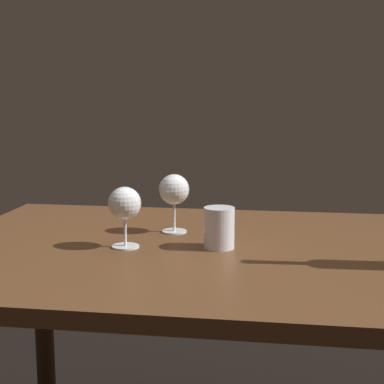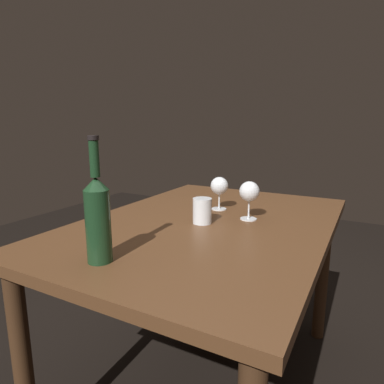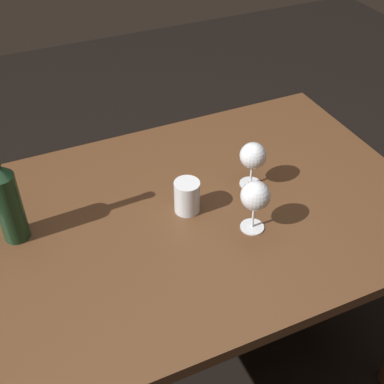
{
  "view_description": "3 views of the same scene",
  "coord_description": "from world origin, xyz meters",
  "px_view_note": "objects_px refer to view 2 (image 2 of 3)",
  "views": [
    {
      "loc": [
        -0.17,
        1.36,
        1.11
      ],
      "look_at": [
        0.04,
        -0.03,
        0.87
      ],
      "focal_mm": 54.93,
      "sensor_mm": 36.0,
      "label": 1
    },
    {
      "loc": [
        -1.15,
        -0.55,
        1.12
      ],
      "look_at": [
        0.01,
        0.08,
        0.85
      ],
      "focal_mm": 31.35,
      "sensor_mm": 36.0,
      "label": 2
    },
    {
      "loc": [
        -0.47,
        -0.98,
        1.71
      ],
      "look_at": [
        -0.03,
        -0.0,
        0.81
      ],
      "focal_mm": 47.35,
      "sensor_mm": 36.0,
      "label": 3
    }
  ],
  "objects_px": {
    "wine_glass_right": "(249,192)",
    "water_tumbler": "(202,212)",
    "wine_glass_left": "(219,187)",
    "wine_bottle": "(98,216)"
  },
  "relations": [
    {
      "from": "wine_glass_right",
      "to": "water_tumbler",
      "type": "distance_m",
      "value": 0.21
    },
    {
      "from": "wine_glass_left",
      "to": "wine_glass_right",
      "type": "height_order",
      "value": "wine_glass_right"
    },
    {
      "from": "wine_glass_left",
      "to": "wine_glass_right",
      "type": "distance_m",
      "value": 0.19
    },
    {
      "from": "wine_glass_left",
      "to": "wine_bottle",
      "type": "bearing_deg",
      "value": 174.8
    },
    {
      "from": "wine_bottle",
      "to": "water_tumbler",
      "type": "distance_m",
      "value": 0.48
    },
    {
      "from": "wine_glass_left",
      "to": "wine_bottle",
      "type": "relative_size",
      "value": 0.42
    },
    {
      "from": "wine_glass_left",
      "to": "wine_glass_right",
      "type": "bearing_deg",
      "value": -117.77
    },
    {
      "from": "wine_glass_left",
      "to": "water_tumbler",
      "type": "xyz_separation_m",
      "value": [
        -0.22,
        -0.03,
        -0.06
      ]
    },
    {
      "from": "wine_glass_left",
      "to": "wine_bottle",
      "type": "height_order",
      "value": "wine_bottle"
    },
    {
      "from": "wine_bottle",
      "to": "water_tumbler",
      "type": "height_order",
      "value": "wine_bottle"
    }
  ]
}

